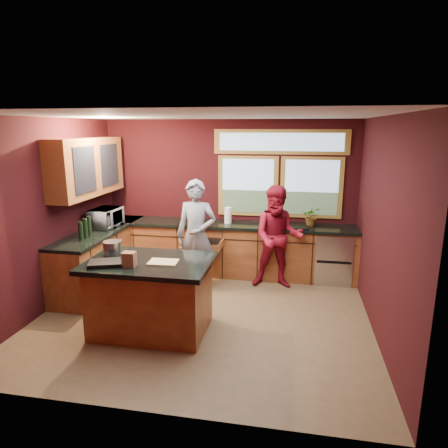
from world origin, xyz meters
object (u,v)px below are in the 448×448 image
(person_grey, at_px, (196,236))
(cutting_board, at_px, (163,262))
(stock_pot, at_px, (113,248))
(person_red, at_px, (278,237))
(island, at_px, (151,296))

(person_grey, relative_size, cutting_board, 5.08)
(stock_pot, bearing_deg, cutting_board, -14.93)
(person_grey, bearing_deg, cutting_board, -87.73)
(person_red, relative_size, cutting_board, 4.78)
(cutting_board, bearing_deg, island, 165.96)
(stock_pot, bearing_deg, island, -15.26)
(island, bearing_deg, stock_pot, 164.74)
(island, xyz_separation_m, stock_pot, (-0.55, 0.15, 0.56))
(island, bearing_deg, cutting_board, -14.04)
(person_grey, distance_m, cutting_board, 1.50)
(person_grey, distance_m, person_red, 1.31)
(person_red, distance_m, stock_pot, 2.62)
(person_grey, bearing_deg, island, -95.58)
(island, bearing_deg, person_grey, 80.81)
(person_red, bearing_deg, island, -133.02)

